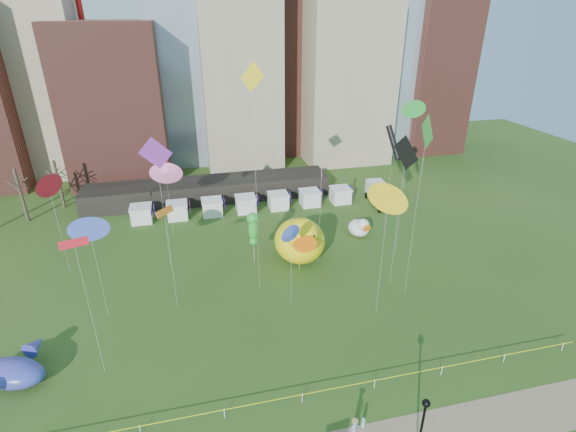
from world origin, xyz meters
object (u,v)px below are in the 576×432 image
object	(u,v)px
seahorse_purple	(300,239)
big_duck	(300,239)
seahorse_green	(253,226)
small_duck	(360,227)
woman	(354,431)
lamppost	(423,421)
box_truck	(380,194)
toddler	(363,423)
whale_inflatable	(14,371)

from	to	relation	value
seahorse_purple	big_duck	bearing A→B (deg)	60.80
seahorse_green	seahorse_purple	size ratio (longest dim) A/B	1.22
small_duck	woman	bearing A→B (deg)	-122.88
big_duck	small_duck	distance (m)	10.45
big_duck	lamppost	xyz separation A→B (m)	(1.28, -26.27, 0.24)
box_truck	toddler	xyz separation A→B (m)	(-18.13, -37.41, -1.03)
seahorse_green	lamppost	world-z (taller)	seahorse_green
whale_inflatable	woman	bearing A→B (deg)	-2.39
woman	seahorse_green	bearing A→B (deg)	89.66
whale_inflatable	woman	distance (m)	27.39
seahorse_purple	lamppost	size ratio (longest dim) A/B	1.05
toddler	woman	bearing A→B (deg)	-159.65
whale_inflatable	toddler	size ratio (longest dim) A/B	7.42
box_truck	woman	world-z (taller)	box_truck
small_duck	seahorse_purple	size ratio (longest dim) A/B	0.71
seahorse_green	toddler	size ratio (longest dim) A/B	7.23
big_duck	lamppost	size ratio (longest dim) A/B	1.67
big_duck	seahorse_purple	size ratio (longest dim) A/B	1.59
whale_inflatable	toddler	xyz separation A→B (m)	(25.89, -10.71, -0.63)
big_duck	seahorse_green	xyz separation A→B (m)	(-5.47, 0.70, 2.03)
small_duck	seahorse_green	bearing A→B (deg)	-176.54
seahorse_green	box_truck	size ratio (longest dim) A/B	0.95
small_duck	seahorse_green	xyz separation A→B (m)	(-14.84, -3.61, 3.68)
seahorse_green	woman	distance (m)	25.44
seahorse_purple	woman	size ratio (longest dim) A/B	3.11
small_duck	toddler	distance (m)	29.85
whale_inflatable	seahorse_green	bearing A→B (deg)	53.91
lamppost	toddler	bearing A→B (deg)	134.94
big_duck	whale_inflatable	xyz separation A→B (m)	(-27.41, -12.76, -1.84)
lamppost	toddler	size ratio (longest dim) A/B	5.63
seahorse_green	toddler	xyz separation A→B (m)	(3.95, -24.17, -4.49)
lamppost	woman	xyz separation A→B (m)	(-3.82, 2.03, -2.29)
whale_inflatable	box_truck	bearing A→B (deg)	53.63
whale_inflatable	toddler	world-z (taller)	whale_inflatable
whale_inflatable	lamppost	xyz separation A→B (m)	(28.69, -13.51, 2.08)
big_duck	seahorse_green	distance (m)	5.87
lamppost	woman	distance (m)	4.89
whale_inflatable	seahorse_purple	bearing A→B (deg)	44.49
seahorse_purple	box_truck	world-z (taller)	seahorse_purple
big_duck	whale_inflatable	size ratio (longest dim) A/B	1.27
whale_inflatable	toddler	distance (m)	28.03
seahorse_purple	lamppost	xyz separation A→B (m)	(1.81, -24.43, -0.81)
small_duck	whale_inflatable	world-z (taller)	small_duck
whale_inflatable	box_truck	world-z (taller)	box_truck
toddler	big_duck	bearing A→B (deg)	69.80
woman	lamppost	bearing A→B (deg)	-35.00
whale_inflatable	lamppost	bearing A→B (deg)	-2.82
seahorse_green	big_duck	bearing A→B (deg)	-3.46
woman	big_duck	bearing A→B (deg)	76.99
toddler	box_truck	bearing A→B (deg)	47.63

